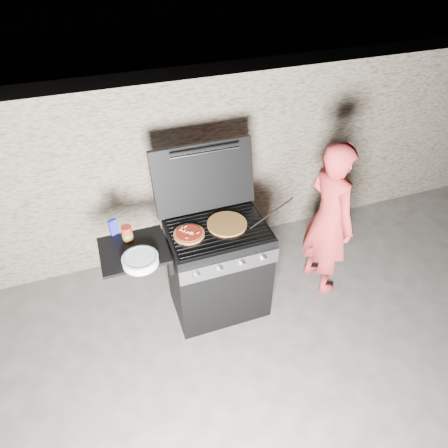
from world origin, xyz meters
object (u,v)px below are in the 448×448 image
object	(u,v)px
person	(329,220)
gas_grill	(191,277)
sauce_jar	(127,233)
pizza_topped	(189,234)

from	to	relation	value
person	gas_grill	bearing A→B (deg)	82.38
gas_grill	sauce_jar	xyz separation A→B (m)	(-0.44, 0.12, 0.51)
gas_grill	sauce_jar	size ratio (longest dim) A/B	10.72
gas_grill	person	distance (m)	1.30
pizza_topped	person	xyz separation A→B (m)	(1.25, -0.03, -0.17)
pizza_topped	sauce_jar	distance (m)	0.47
gas_grill	pizza_topped	world-z (taller)	pizza_topped
pizza_topped	sauce_jar	xyz separation A→B (m)	(-0.45, 0.11, 0.04)
pizza_topped	person	size ratio (longest dim) A/B	0.16
sauce_jar	person	distance (m)	1.73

